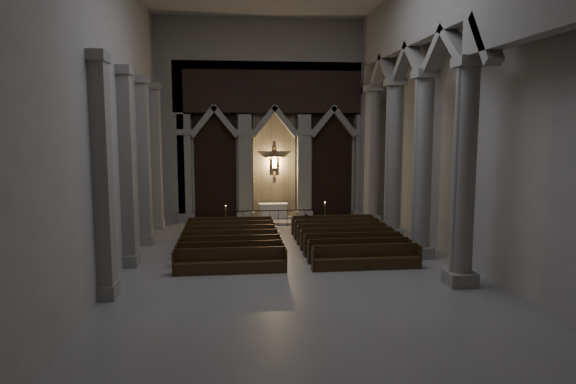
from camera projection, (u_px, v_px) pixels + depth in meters
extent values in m
plane|color=gray|center=(299.00, 270.00, 20.30)|extent=(24.00, 24.00, 0.00)
cube|color=#AEABA3|center=(274.00, 121.00, 31.39)|extent=(14.00, 0.10, 12.00)
cube|color=#AEABA3|center=(403.00, 102.00, 7.72)|extent=(14.00, 0.10, 12.00)
cube|color=#AEABA3|center=(110.00, 117.00, 18.80)|extent=(0.10, 24.00, 12.00)
cube|color=#AEABA3|center=(474.00, 118.00, 20.31)|extent=(0.10, 24.00, 12.00)
cube|color=gray|center=(185.00, 168.00, 30.66)|extent=(0.80, 0.50, 6.40)
cube|color=gray|center=(186.00, 217.00, 31.03)|extent=(1.05, 0.70, 0.50)
cube|color=gray|center=(184.00, 132.00, 30.40)|extent=(1.00, 0.65, 0.35)
cube|color=gray|center=(245.00, 168.00, 31.05)|extent=(0.80, 0.50, 6.40)
cube|color=gray|center=(246.00, 216.00, 31.42)|extent=(1.05, 0.70, 0.50)
cube|color=gray|center=(245.00, 132.00, 30.78)|extent=(1.00, 0.65, 0.35)
cube|color=gray|center=(304.00, 167.00, 31.44)|extent=(0.80, 0.50, 6.40)
cube|color=gray|center=(304.00, 215.00, 31.81)|extent=(1.05, 0.70, 0.50)
cube|color=gray|center=(304.00, 132.00, 31.17)|extent=(1.00, 0.65, 0.35)
cube|color=gray|center=(361.00, 167.00, 31.83)|extent=(0.80, 0.50, 6.40)
cube|color=gray|center=(360.00, 214.00, 32.20)|extent=(1.05, 0.70, 0.50)
cube|color=gray|center=(362.00, 132.00, 31.56)|extent=(1.00, 0.65, 0.35)
cube|color=black|center=(215.00, 163.00, 31.17)|extent=(2.60, 0.15, 7.00)
cube|color=#8B775A|center=(274.00, 162.00, 31.55)|extent=(2.60, 0.15, 7.00)
cube|color=black|center=(332.00, 162.00, 31.94)|extent=(2.60, 0.15, 7.00)
cube|color=black|center=(274.00, 87.00, 30.65)|extent=(12.00, 0.50, 3.00)
cube|color=gray|center=(171.00, 147.00, 30.42)|extent=(1.60, 0.50, 9.00)
cube|color=gray|center=(374.00, 146.00, 31.75)|extent=(1.60, 0.50, 9.00)
cube|color=gray|center=(274.00, 44.00, 30.33)|extent=(14.00, 0.50, 3.00)
plane|color=#FAE470|center=(274.00, 162.00, 31.52)|extent=(1.50, 0.00, 1.50)
cube|color=brown|center=(274.00, 162.00, 31.44)|extent=(0.13, 0.08, 1.80)
cube|color=brown|center=(274.00, 157.00, 31.39)|extent=(1.10, 0.08, 0.13)
cube|color=tan|center=(274.00, 163.00, 31.38)|extent=(0.26, 0.10, 0.60)
sphere|color=tan|center=(274.00, 157.00, 31.33)|extent=(0.17, 0.17, 0.17)
cylinder|color=tan|center=(270.00, 157.00, 31.31)|extent=(0.45, 0.08, 0.08)
cylinder|color=tan|center=(279.00, 157.00, 31.36)|extent=(0.45, 0.08, 0.08)
cube|color=gray|center=(370.00, 219.00, 30.23)|extent=(1.00, 1.00, 0.50)
cylinder|color=gray|center=(372.00, 156.00, 29.77)|extent=(0.70, 0.70, 7.50)
cube|color=gray|center=(373.00, 88.00, 29.28)|extent=(0.95, 0.95, 0.35)
cube|color=gray|center=(391.00, 233.00, 26.29)|extent=(1.00, 1.00, 0.50)
cylinder|color=gray|center=(393.00, 160.00, 25.82)|extent=(0.70, 0.70, 7.50)
cube|color=gray|center=(395.00, 82.00, 25.34)|extent=(0.95, 0.95, 0.35)
cube|color=gray|center=(420.00, 252.00, 22.34)|extent=(1.00, 1.00, 0.50)
cylinder|color=gray|center=(422.00, 166.00, 21.87)|extent=(0.70, 0.70, 7.50)
cube|color=gray|center=(425.00, 74.00, 21.39)|extent=(0.95, 0.95, 0.35)
cube|color=gray|center=(460.00, 278.00, 18.40)|extent=(1.00, 1.00, 0.50)
cylinder|color=gray|center=(464.00, 174.00, 17.93)|extent=(0.70, 0.70, 7.50)
cube|color=gray|center=(469.00, 62.00, 17.45)|extent=(0.95, 0.95, 0.35)
cube|color=gray|center=(364.00, 144.00, 31.56)|extent=(0.55, 1.20, 9.20)
cube|color=gray|center=(159.00, 223.00, 28.92)|extent=(0.60, 1.00, 0.50)
cube|color=gray|center=(156.00, 157.00, 28.45)|extent=(0.50, 0.80, 7.50)
cube|color=gray|center=(154.00, 86.00, 27.96)|extent=(0.60, 1.00, 0.35)
cube|color=gray|center=(147.00, 239.00, 24.97)|extent=(0.60, 1.00, 0.50)
cube|color=gray|center=(144.00, 162.00, 24.50)|extent=(0.50, 0.80, 7.50)
cube|color=gray|center=(142.00, 80.00, 24.02)|extent=(0.60, 1.00, 0.35)
cube|color=gray|center=(131.00, 259.00, 21.03)|extent=(0.60, 1.00, 0.50)
cube|color=gray|center=(128.00, 168.00, 20.56)|extent=(0.50, 0.80, 7.50)
cube|color=gray|center=(124.00, 70.00, 20.07)|extent=(0.60, 1.00, 0.35)
cube|color=gray|center=(108.00, 290.00, 17.08)|extent=(0.60, 1.00, 0.50)
cube|color=gray|center=(103.00, 178.00, 16.61)|extent=(0.50, 0.80, 7.50)
cube|color=gray|center=(97.00, 56.00, 16.13)|extent=(0.60, 1.00, 0.35)
cube|color=gray|center=(276.00, 221.00, 30.75)|extent=(8.50, 2.60, 0.15)
cube|color=beige|center=(273.00, 211.00, 31.15)|extent=(1.62, 0.63, 0.86)
cube|color=white|center=(273.00, 204.00, 31.09)|extent=(1.76, 0.70, 0.04)
cube|color=black|center=(278.00, 210.00, 29.06)|extent=(5.01, 0.05, 0.05)
cube|color=black|center=(234.00, 219.00, 28.85)|extent=(0.09, 0.09, 1.00)
cube|color=black|center=(322.00, 217.00, 29.39)|extent=(0.09, 0.09, 1.00)
cylinder|color=black|center=(243.00, 219.00, 28.91)|extent=(0.02, 0.02, 0.92)
cylinder|color=black|center=(252.00, 219.00, 28.96)|extent=(0.02, 0.02, 0.92)
cylinder|color=black|center=(261.00, 219.00, 29.01)|extent=(0.02, 0.02, 0.92)
cylinder|color=black|center=(270.00, 219.00, 29.07)|extent=(0.02, 0.02, 0.92)
cylinder|color=black|center=(278.00, 219.00, 29.12)|extent=(0.02, 0.02, 0.92)
cylinder|color=black|center=(287.00, 219.00, 29.18)|extent=(0.02, 0.02, 0.92)
cylinder|color=black|center=(296.00, 218.00, 29.23)|extent=(0.02, 0.02, 0.92)
cylinder|color=black|center=(305.00, 218.00, 29.28)|extent=(0.02, 0.02, 0.92)
cylinder|color=black|center=(313.00, 218.00, 29.34)|extent=(0.02, 0.02, 0.92)
cylinder|color=#B19236|center=(226.00, 227.00, 28.96)|extent=(0.22, 0.22, 0.05)
cylinder|color=#B19236|center=(226.00, 218.00, 28.90)|extent=(0.03, 0.03, 1.04)
cylinder|color=#B19236|center=(226.00, 209.00, 28.83)|extent=(0.11, 0.11, 0.02)
cylinder|color=beige|center=(226.00, 207.00, 28.82)|extent=(0.04, 0.04, 0.18)
sphere|color=#F3CC55|center=(226.00, 205.00, 28.81)|extent=(0.04, 0.04, 0.04)
cylinder|color=#B19236|center=(325.00, 224.00, 30.01)|extent=(0.22, 0.22, 0.05)
cylinder|color=#B19236|center=(325.00, 215.00, 29.94)|extent=(0.03, 0.03, 1.06)
cylinder|color=#B19236|center=(325.00, 206.00, 29.88)|extent=(0.11, 0.11, 0.02)
cylinder|color=beige|center=(325.00, 204.00, 29.86)|extent=(0.04, 0.04, 0.18)
sphere|color=#F3CC55|center=(325.00, 202.00, 29.85)|extent=(0.04, 0.04, 0.04)
cube|color=black|center=(231.00, 232.00, 26.69)|extent=(4.34, 0.41, 0.46)
cube|color=black|center=(231.00, 222.00, 26.82)|extent=(4.34, 0.07, 0.52)
cube|color=black|center=(188.00, 228.00, 26.43)|extent=(0.06, 0.46, 0.93)
cube|color=black|center=(272.00, 226.00, 26.90)|extent=(0.06, 0.46, 0.93)
cube|color=black|center=(333.00, 229.00, 27.27)|extent=(4.34, 0.41, 0.46)
cube|color=black|center=(332.00, 220.00, 27.41)|extent=(4.34, 0.07, 0.52)
cube|color=black|center=(292.00, 226.00, 27.01)|extent=(0.06, 0.46, 0.93)
cube|color=black|center=(373.00, 224.00, 27.48)|extent=(0.06, 0.46, 0.93)
cube|color=black|center=(231.00, 236.00, 25.55)|extent=(4.34, 0.41, 0.46)
cube|color=black|center=(231.00, 226.00, 25.68)|extent=(4.34, 0.07, 0.52)
cube|color=black|center=(186.00, 233.00, 25.29)|extent=(0.06, 0.46, 0.93)
cube|color=black|center=(274.00, 231.00, 25.76)|extent=(0.06, 0.46, 0.93)
cube|color=black|center=(337.00, 234.00, 26.13)|extent=(4.34, 0.41, 0.46)
cube|color=black|center=(336.00, 224.00, 26.26)|extent=(4.34, 0.07, 0.52)
cube|color=black|center=(295.00, 230.00, 25.87)|extent=(0.06, 0.46, 0.93)
cube|color=black|center=(379.00, 229.00, 26.34)|extent=(0.06, 0.46, 0.93)
cube|color=black|center=(231.00, 241.00, 24.41)|extent=(4.34, 0.41, 0.46)
cube|color=black|center=(230.00, 230.00, 24.54)|extent=(4.34, 0.07, 0.52)
cube|color=black|center=(184.00, 238.00, 24.15)|extent=(0.06, 0.46, 0.93)
cube|color=black|center=(276.00, 236.00, 24.62)|extent=(0.06, 0.46, 0.93)
cube|color=black|center=(342.00, 239.00, 24.99)|extent=(4.34, 0.41, 0.46)
cube|color=black|center=(341.00, 228.00, 25.12)|extent=(4.34, 0.07, 0.52)
cube|color=black|center=(298.00, 235.00, 24.73)|extent=(0.06, 0.46, 0.93)
cube|color=black|center=(385.00, 233.00, 25.20)|extent=(0.06, 0.46, 0.93)
cube|color=black|center=(231.00, 247.00, 23.27)|extent=(4.34, 0.41, 0.46)
cube|color=black|center=(230.00, 236.00, 23.40)|extent=(4.34, 0.07, 0.52)
cube|color=black|center=(182.00, 243.00, 23.01)|extent=(0.06, 0.46, 0.93)
cube|color=black|center=(278.00, 241.00, 23.47)|extent=(0.06, 0.46, 0.93)
cube|color=black|center=(347.00, 244.00, 23.85)|extent=(4.34, 0.41, 0.46)
cube|color=black|center=(346.00, 233.00, 23.98)|extent=(4.34, 0.07, 0.52)
cube|color=black|center=(301.00, 240.00, 23.59)|extent=(0.06, 0.46, 0.93)
cube|color=black|center=(393.00, 238.00, 24.06)|extent=(0.06, 0.46, 0.93)
cube|color=black|center=(230.00, 253.00, 22.13)|extent=(4.34, 0.41, 0.46)
cube|color=black|center=(230.00, 241.00, 22.26)|extent=(4.34, 0.07, 0.52)
cube|color=black|center=(179.00, 249.00, 21.87)|extent=(0.06, 0.46, 0.93)
cube|color=black|center=(280.00, 247.00, 22.33)|extent=(0.06, 0.46, 0.93)
cube|color=black|center=(353.00, 250.00, 22.71)|extent=(4.34, 0.41, 0.46)
cube|color=black|center=(352.00, 238.00, 22.84)|extent=(4.34, 0.07, 0.52)
cube|color=black|center=(305.00, 246.00, 22.45)|extent=(0.06, 0.46, 0.93)
cube|color=black|center=(401.00, 244.00, 22.92)|extent=(0.06, 0.46, 0.93)
cube|color=black|center=(230.00, 260.00, 20.99)|extent=(4.34, 0.41, 0.46)
cube|color=black|center=(230.00, 247.00, 21.12)|extent=(4.34, 0.07, 0.52)
cube|color=black|center=(176.00, 256.00, 20.73)|extent=(0.06, 0.46, 0.93)
cube|color=black|center=(283.00, 253.00, 21.19)|extent=(0.06, 0.46, 0.93)
cube|color=black|center=(359.00, 256.00, 21.57)|extent=(4.34, 0.41, 0.46)
cube|color=black|center=(358.00, 244.00, 21.70)|extent=(4.34, 0.07, 0.52)
cube|color=black|center=(308.00, 252.00, 21.31)|extent=(0.06, 0.46, 0.93)
cube|color=black|center=(409.00, 250.00, 21.78)|extent=(0.06, 0.46, 0.93)
cube|color=black|center=(230.00, 268.00, 19.85)|extent=(4.34, 0.41, 0.46)
cube|color=black|center=(230.00, 254.00, 19.98)|extent=(4.34, 0.07, 0.52)
cube|color=black|center=(173.00, 263.00, 19.59)|extent=(0.06, 0.46, 0.93)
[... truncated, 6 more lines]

